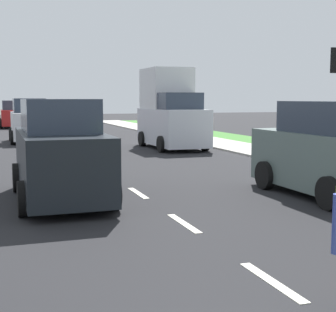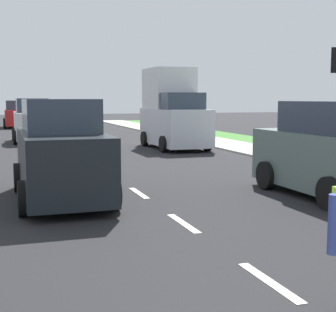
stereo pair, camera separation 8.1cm
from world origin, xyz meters
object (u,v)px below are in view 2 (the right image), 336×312
object	(u,v)px
delivery_truck	(173,112)
car_oncoming_third	(16,115)
car_parked_curbside	(332,153)
car_oncoming_lead	(61,153)
car_oncoming_second	(32,122)

from	to	relation	value
delivery_truck	car_oncoming_third	size ratio (longest dim) A/B	1.15
car_oncoming_third	car_parked_curbside	distance (m)	30.97
car_parked_curbside	car_oncoming_lead	bearing A→B (deg)	165.16
car_oncoming_third	car_oncoming_lead	distance (m)	28.88
delivery_truck	car_parked_curbside	bearing A→B (deg)	-91.30
car_oncoming_second	delivery_truck	bearing A→B (deg)	-42.02
car_oncoming_third	car_oncoming_second	size ratio (longest dim) A/B	1.02
car_oncoming_lead	car_oncoming_second	xyz separation A→B (m)	(0.32, 15.30, 0.01)
delivery_truck	car_oncoming_third	distance (m)	19.73
car_oncoming_third	car_oncoming_lead	world-z (taller)	car_oncoming_lead
car_oncoming_lead	car_parked_curbside	bearing A→B (deg)	-14.84
delivery_truck	car_parked_curbside	world-z (taller)	delivery_truck
car_oncoming_second	car_parked_curbside	size ratio (longest dim) A/B	0.98
car_oncoming_third	car_oncoming_lead	bearing A→B (deg)	-89.94
car_oncoming_third	delivery_truck	bearing A→B (deg)	-71.99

